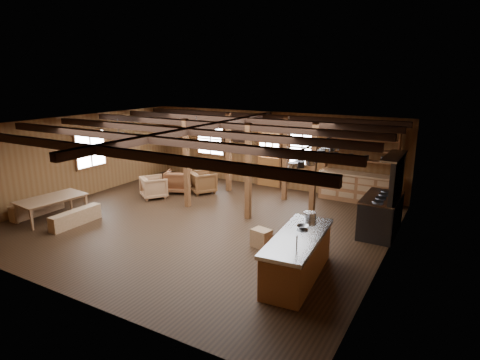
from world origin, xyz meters
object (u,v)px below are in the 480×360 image
(armchair_c, at_px, (154,187))
(dining_table, at_px, (53,208))
(armchair_a, at_px, (178,181))
(kitchen_island, at_px, (297,256))
(commercial_range, at_px, (383,209))
(armchair_b, at_px, (203,182))

(armchair_c, bearing_deg, dining_table, 104.52)
(dining_table, bearing_deg, armchair_a, -12.90)
(kitchen_island, xyz_separation_m, commercial_range, (1.04, 3.34, 0.20))
(dining_table, height_order, armchair_a, armchair_a)
(commercial_range, height_order, armchair_a, commercial_range)
(commercial_range, relative_size, armchair_a, 2.48)
(dining_table, relative_size, armchair_c, 2.25)
(armchair_b, distance_m, armchair_c, 1.73)
(armchair_b, bearing_deg, commercial_range, -154.09)
(armchair_a, relative_size, armchair_c, 1.06)
(armchair_a, bearing_deg, dining_table, 46.68)
(dining_table, height_order, armchair_c, armchair_c)
(kitchen_island, height_order, commercial_range, commercial_range)
(kitchen_island, distance_m, commercial_range, 3.50)
(armchair_a, xyz_separation_m, armchair_b, (0.82, 0.36, -0.01))
(commercial_range, distance_m, armchair_c, 7.43)
(armchair_a, bearing_deg, armchair_b, -179.74)
(commercial_range, bearing_deg, armchair_a, 176.48)
(commercial_range, bearing_deg, kitchen_island, -107.37)
(armchair_a, distance_m, armchair_c, 1.00)
(dining_table, distance_m, armchair_c, 3.27)
(armchair_b, bearing_deg, armchair_c, 83.17)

